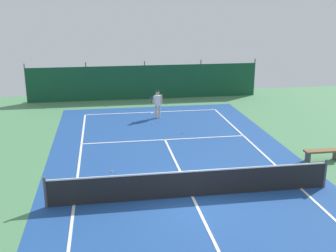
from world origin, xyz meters
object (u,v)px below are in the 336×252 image
object	(u,v)px
tennis_ball_by_sideline	(153,124)
parked_car	(156,81)
tennis_player	(158,102)
tennis_ball_midcourt	(112,171)
tennis_ball_near_player	(183,132)
tennis_net	(192,183)
courtside_bench	(322,152)

from	to	relation	value
tennis_ball_by_sideline	parked_car	xyz separation A→B (m)	(1.39, 8.90, 0.81)
tennis_player	tennis_ball_midcourt	xyz separation A→B (m)	(-2.95, -7.85, -0.93)
tennis_player	tennis_ball_near_player	bearing A→B (deg)	123.65
tennis_player	tennis_ball_midcourt	world-z (taller)	tennis_player
tennis_player	tennis_ball_by_sideline	distance (m)	1.67
tennis_ball_by_sideline	tennis_ball_midcourt	bearing A→B (deg)	-110.80
tennis_ball_midcourt	tennis_ball_near_player	bearing A→B (deg)	50.56
tennis_player	parked_car	world-z (taller)	parked_car
tennis_net	tennis_ball_near_player	xyz separation A→B (m)	(1.10, 7.38, -0.48)
tennis_ball_by_sideline	courtside_bench	xyz separation A→B (m)	(6.58, -6.72, 0.34)
tennis_net	tennis_ball_midcourt	bearing A→B (deg)	135.68
tennis_player	parked_car	distance (m)	7.65
parked_car	tennis_player	bearing A→B (deg)	-95.54
courtside_bench	tennis_player	bearing A→B (deg)	127.31
tennis_ball_midcourt	tennis_ball_by_sideline	xyz separation A→B (m)	(2.49, 6.54, 0.00)
tennis_ball_near_player	parked_car	distance (m)	10.79
tennis_player	tennis_ball_near_player	xyz separation A→B (m)	(0.91, -3.17, -0.93)
parked_car	tennis_net	bearing A→B (deg)	-92.12
tennis_net	tennis_ball_by_sideline	size ratio (longest dim) A/B	153.33
tennis_net	tennis_ball_midcourt	distance (m)	3.88
tennis_player	tennis_ball_near_player	distance (m)	3.42
tennis_ball_near_player	tennis_ball_by_sideline	distance (m)	2.31
tennis_player	tennis_net	bearing A→B (deg)	106.63
tennis_ball_near_player	courtside_bench	bearing A→B (deg)	-43.00
tennis_net	tennis_ball_by_sideline	distance (m)	9.25
tennis_net	tennis_player	bearing A→B (deg)	88.95
tennis_player	courtside_bench	xyz separation A→B (m)	(6.12, -8.02, -0.59)
tennis_ball_near_player	tennis_ball_midcourt	world-z (taller)	same
tennis_player	tennis_ball_by_sideline	size ratio (longest dim) A/B	24.85
tennis_ball_midcourt	tennis_ball_by_sideline	world-z (taller)	same
tennis_net	tennis_player	world-z (taller)	tennis_player
tennis_ball_by_sideline	tennis_player	bearing A→B (deg)	70.44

